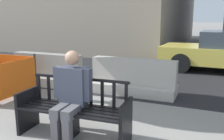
{
  "coord_description": "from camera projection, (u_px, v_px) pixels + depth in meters",
  "views": [
    {
      "loc": [
        1.42,
        -2.26,
        1.78
      ],
      "look_at": [
        -0.46,
        2.24,
        0.75
      ],
      "focal_mm": 40.0,
      "sensor_mm": 36.0,
      "label": 1
    }
  ],
  "objects": [
    {
      "name": "street_asphalt",
      "position": [
        180.0,
        59.0,
        10.79
      ],
      "size": [
        120.0,
        12.0,
        0.01
      ],
      "primitive_type": "cube",
      "color": "black",
      "rests_on": "ground"
    },
    {
      "name": "street_bench",
      "position": [
        74.0,
        112.0,
        3.73
      ],
      "size": [
        1.72,
        0.62,
        0.88
      ],
      "color": "black",
      "rests_on": "ground"
    },
    {
      "name": "jersey_barrier_left",
      "position": [
        48.0,
        72.0,
        6.72
      ],
      "size": [
        2.0,
        0.68,
        0.84
      ],
      "color": "gray",
      "rests_on": "ground"
    },
    {
      "name": "seated_person",
      "position": [
        71.0,
        94.0,
        3.62
      ],
      "size": [
        0.59,
        0.74,
        1.31
      ],
      "color": "#383D4C",
      "rests_on": "ground"
    },
    {
      "name": "jersey_barrier_centre",
      "position": [
        133.0,
        80.0,
        5.89
      ],
      "size": [
        2.01,
        0.7,
        0.84
      ],
      "color": "#ADA89E",
      "rests_on": "ground"
    }
  ]
}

